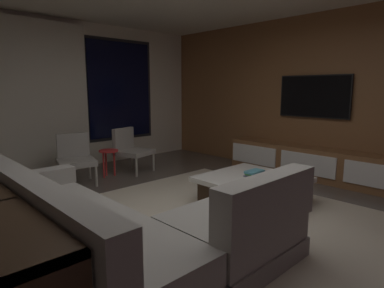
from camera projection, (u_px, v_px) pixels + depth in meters
floor at (199, 229)px, 3.49m from camera, size 9.20×9.20×0.00m
back_wall_with_window at (52, 96)px, 5.80m from camera, size 6.60×0.30×2.70m
media_wall at (332, 97)px, 5.35m from camera, size 0.12×7.80×2.70m
area_rug at (228, 222)px, 3.65m from camera, size 3.20×3.80×0.01m
sectional_couch at (121, 233)px, 2.73m from camera, size 1.98×2.50×0.82m
coffee_table at (252, 190)px, 4.22m from camera, size 1.16×1.16×0.36m
book_stack_on_coffee_table at (254, 173)px, 4.23m from camera, size 0.29×0.17×0.08m
accent_chair_near_window at (130, 148)px, 5.86m from camera, size 0.67×0.69×0.78m
accent_chair_by_curtain at (75, 156)px, 5.11m from camera, size 0.67×0.68×0.78m
side_stool at (108, 155)px, 5.52m from camera, size 0.32×0.32×0.46m
media_console at (316, 164)px, 5.37m from camera, size 0.46×3.10×0.52m
mounted_tv at (314, 96)px, 5.46m from camera, size 0.05×1.22×0.70m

